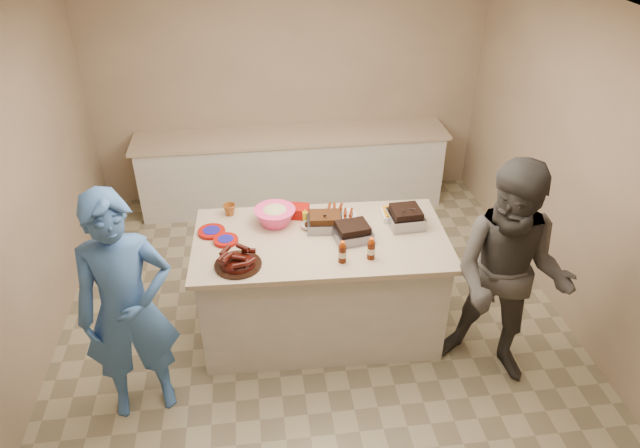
{
  "coord_description": "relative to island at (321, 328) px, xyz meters",
  "views": [
    {
      "loc": [
        -0.46,
        -3.85,
        3.52
      ],
      "look_at": [
        0.04,
        -0.02,
        1.07
      ],
      "focal_mm": 32.0,
      "sensor_mm": 36.0,
      "label": 1
    }
  ],
  "objects": [
    {
      "name": "pulled_pork_tray",
      "position": [
        0.05,
        0.13,
        0.97
      ],
      "size": [
        0.31,
        0.25,
        0.09
      ],
      "primitive_type": "cube",
      "rotation": [
        0.0,
        0.0,
        -0.09
      ],
      "color": "#47230F",
      "rests_on": "island"
    },
    {
      "name": "back_counter",
      "position": [
        -0.04,
        2.27,
        0.45
      ],
      "size": [
        3.6,
        0.64,
        0.9
      ],
      "primitive_type": null,
      "color": "beige",
      "rests_on": "ground"
    },
    {
      "name": "coleslaw_bowl",
      "position": [
        -0.35,
        0.26,
        0.97
      ],
      "size": [
        0.36,
        0.36,
        0.24
      ],
      "primitive_type": null,
      "rotation": [
        0.0,
        0.0,
        -0.04
      ],
      "color": "#FF3C81",
      "rests_on": "island"
    },
    {
      "name": "basket_stack",
      "position": [
        -0.16,
        0.36,
        0.97
      ],
      "size": [
        0.22,
        0.19,
        0.1
      ],
      "primitive_type": "cube",
      "rotation": [
        0.0,
        0.0,
        -0.26
      ],
      "color": "#930C06",
      "rests_on": "island"
    },
    {
      "name": "island",
      "position": [
        0.0,
        0.0,
        0.0
      ],
      "size": [
        2.09,
        1.15,
        0.97
      ],
      "primitive_type": null,
      "rotation": [
        0.0,
        0.0,
        -0.04
      ],
      "color": "beige",
      "rests_on": "ground"
    },
    {
      "name": "bbq_bottle_a",
      "position": [
        0.12,
        -0.34,
        0.97
      ],
      "size": [
        0.06,
        0.06,
        0.18
      ],
      "primitive_type": "cylinder",
      "rotation": [
        0.0,
        0.0,
        -0.04
      ],
      "color": "#441504",
      "rests_on": "island"
    },
    {
      "name": "brisket_tray",
      "position": [
        0.25,
        -0.05,
        0.97
      ],
      "size": [
        0.32,
        0.28,
        0.09
      ],
      "primitive_type": "cube",
      "rotation": [
        0.0,
        0.0,
        0.16
      ],
      "color": "black",
      "rests_on": "island"
    },
    {
      "name": "rib_platter",
      "position": [
        -0.66,
        -0.29,
        0.97
      ],
      "size": [
        0.46,
        0.46,
        0.14
      ],
      "primitive_type": null,
      "rotation": [
        0.0,
        0.0,
        -0.38
      ],
      "color": "#400D07",
      "rests_on": "island"
    },
    {
      "name": "plastic_cup",
      "position": [
        -0.73,
        0.46,
        0.97
      ],
      "size": [
        0.11,
        0.1,
        0.11
      ],
      "primitive_type": "imported",
      "rotation": [
        0.0,
        0.0,
        -0.04
      ],
      "color": "brown",
      "rests_on": "island"
    },
    {
      "name": "sauce_bowl",
      "position": [
        -0.08,
        0.16,
        0.97
      ],
      "size": [
        0.12,
        0.04,
        0.12
      ],
      "primitive_type": "imported",
      "rotation": [
        0.0,
        0.0,
        -0.04
      ],
      "color": "silver",
      "rests_on": "island"
    },
    {
      "name": "sausage_plate",
      "position": [
        0.2,
        0.31,
        0.97
      ],
      "size": [
        0.34,
        0.34,
        0.05
      ],
      "primitive_type": "cylinder",
      "rotation": [
        0.0,
        0.0,
        -0.22
      ],
      "color": "silver",
      "rests_on": "island"
    },
    {
      "name": "guest_blue",
      "position": [
        -1.43,
        -0.64,
        0.0
      ],
      "size": [
        1.01,
        1.93,
        0.44
      ],
      "primitive_type": "imported",
      "rotation": [
        0.0,
        0.0,
        0.19
      ],
      "color": "#3E6DB8",
      "rests_on": "ground"
    },
    {
      "name": "plate_stack_small",
      "position": [
        -0.76,
        0.04,
        0.97
      ],
      "size": [
        0.21,
        0.21,
        0.03
      ],
      "primitive_type": "cylinder",
      "rotation": [
        0.0,
        0.0,
        -0.04
      ],
      "color": "#930C06",
      "rests_on": "island"
    },
    {
      "name": "mustard_bottle",
      "position": [
        -0.1,
        0.26,
        0.97
      ],
      "size": [
        0.05,
        0.05,
        0.13
      ],
      "primitive_type": "cylinder",
      "rotation": [
        0.0,
        0.0,
        -0.04
      ],
      "color": "gold",
      "rests_on": "island"
    },
    {
      "name": "plate_stack_large",
      "position": [
        -0.87,
        0.18,
        0.97
      ],
      "size": [
        0.23,
        0.23,
        0.03
      ],
      "primitive_type": "cylinder",
      "rotation": [
        0.0,
        0.0,
        -0.04
      ],
      "color": "#930C06",
      "rests_on": "island"
    },
    {
      "name": "bbq_bottle_b",
      "position": [
        0.34,
        -0.33,
        0.97
      ],
      "size": [
        0.06,
        0.06,
        0.18
      ],
      "primitive_type": "cylinder",
      "rotation": [
        0.0,
        0.0,
        -0.04
      ],
      "color": "#441504",
      "rests_on": "island"
    },
    {
      "name": "room",
      "position": [
        -0.04,
        0.07,
        0.0
      ],
      "size": [
        4.5,
        5.0,
        2.7
      ],
      "primitive_type": null,
      "color": "tan",
      "rests_on": "ground"
    },
    {
      "name": "mac_cheese_dish",
      "position": [
        0.69,
        0.23,
        0.97
      ],
      "size": [
        0.29,
        0.22,
        0.07
      ],
      "primitive_type": "cube",
      "rotation": [
        0.0,
        0.0,
        -0.06
      ],
      "color": "#F7A009",
      "rests_on": "island"
    },
    {
      "name": "roasting_pan",
      "position": [
        0.72,
        0.1,
        0.97
      ],
      "size": [
        0.29,
        0.29,
        0.11
      ],
      "primitive_type": "cube",
      "rotation": [
        0.0,
        0.0,
        0.05
      ],
      "color": "gray",
      "rests_on": "island"
    },
    {
      "name": "guest_gray",
      "position": [
        1.32,
        -0.65,
        0.0
      ],
      "size": [
        1.78,
        2.05,
        0.71
      ],
      "primitive_type": "imported",
      "rotation": [
        0.0,
        0.0,
        -0.58
      ],
      "color": "#484541",
      "rests_on": "ground"
    }
  ]
}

